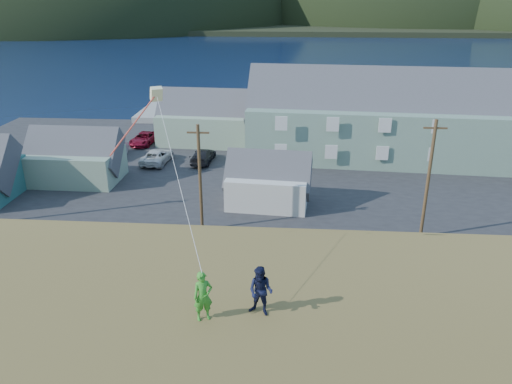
# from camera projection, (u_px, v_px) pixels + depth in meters

# --- Properties ---
(ground) EXTENTS (900.00, 900.00, 0.00)m
(ground) POSITION_uv_depth(u_px,v_px,m) (249.00, 242.00, 36.30)
(ground) COLOR #0A1638
(ground) RESTS_ON ground
(grass_strip) EXTENTS (110.00, 8.00, 0.10)m
(grass_strip) POSITION_uv_depth(u_px,v_px,m) (247.00, 254.00, 34.43)
(grass_strip) COLOR #4C3D19
(grass_strip) RESTS_ON ground
(waterfront_lot) EXTENTS (72.00, 36.00, 0.12)m
(waterfront_lot) POSITION_uv_depth(u_px,v_px,m) (263.00, 165.00, 51.98)
(waterfront_lot) COLOR #28282B
(waterfront_lot) RESTS_ON ground
(wharf) EXTENTS (26.00, 14.00, 0.90)m
(wharf) POSITION_uv_depth(u_px,v_px,m) (232.00, 111.00, 73.50)
(wharf) COLOR gray
(wharf) RESTS_ON ground
(far_shore) EXTENTS (900.00, 320.00, 2.00)m
(far_shore) POSITION_uv_depth(u_px,v_px,m) (291.00, 15.00, 340.83)
(far_shore) COLOR black
(far_shore) RESTS_ON ground
(far_hills) EXTENTS (760.00, 265.00, 143.00)m
(far_hills) POSITION_uv_depth(u_px,v_px,m) (351.00, 18.00, 291.23)
(far_hills) COLOR black
(far_hills) RESTS_ON ground
(lodge) EXTENTS (33.86, 11.62, 11.71)m
(lodge) POSITION_uv_depth(u_px,v_px,m) (406.00, 118.00, 52.28)
(lodge) COLOR slate
(lodge) RESTS_ON waterfront_lot
(shed_palegreen_near) EXTENTS (8.78, 5.59, 6.30)m
(shed_palegreen_near) POSITION_uv_depth(u_px,v_px,m) (74.00, 158.00, 46.78)
(shed_palegreen_near) COLOR gray
(shed_palegreen_near) RESTS_ON waterfront_lot
(shed_white) EXTENTS (7.46, 5.27, 5.64)m
(shed_white) POSITION_uv_depth(u_px,v_px,m) (268.00, 181.00, 41.70)
(shed_white) COLOR silver
(shed_white) RESTS_ON waterfront_lot
(shed_palegreen_far) EXTENTS (11.86, 7.25, 7.75)m
(shed_palegreen_far) POSITION_uv_depth(u_px,v_px,m) (207.00, 118.00, 58.74)
(shed_palegreen_far) COLOR gray
(shed_palegreen_far) RESTS_ON waterfront_lot
(utility_poles) EXTENTS (32.97, 0.24, 8.88)m
(utility_poles) POSITION_uv_depth(u_px,v_px,m) (199.00, 176.00, 36.27)
(utility_poles) COLOR #47331E
(utility_poles) RESTS_ON waterfront_lot
(parked_cars) EXTENTS (18.27, 13.27, 1.48)m
(parked_cars) POSITION_uv_depth(u_px,v_px,m) (156.00, 148.00, 54.90)
(parked_cars) COLOR black
(parked_cars) RESTS_ON waterfront_lot
(kite_flyer_green) EXTENTS (0.73, 0.62, 1.69)m
(kite_flyer_green) POSITION_uv_depth(u_px,v_px,m) (203.00, 296.00, 15.72)
(kite_flyer_green) COLOR #339127
(kite_flyer_green) RESTS_ON hillside
(kite_flyer_navy) EXTENTS (0.99, 0.88, 1.71)m
(kite_flyer_navy) POSITION_uv_depth(u_px,v_px,m) (261.00, 291.00, 15.96)
(kite_flyer_navy) COLOR black
(kite_flyer_navy) RESTS_ON hillside
(kite_rig) EXTENTS (2.03, 3.47, 8.13)m
(kite_rig) POSITION_uv_depth(u_px,v_px,m) (153.00, 100.00, 19.64)
(kite_rig) COLOR #EFEFB6
(kite_rig) RESTS_ON ground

